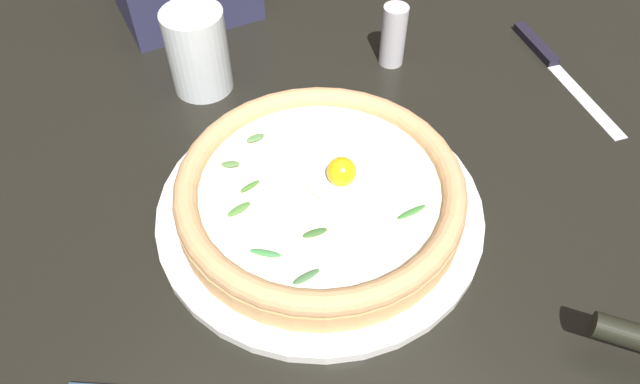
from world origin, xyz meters
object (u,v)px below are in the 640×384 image
at_px(drinking_glass, 199,57).
at_px(pepper_shaker, 393,36).
at_px(table_knife, 550,60).
at_px(pizza, 320,191).

xyz_separation_m(drinking_glass, pepper_shaker, (-0.14, -0.20, -0.00)).
height_order(table_knife, drinking_glass, drinking_glass).
xyz_separation_m(pizza, table_knife, (-0.05, -0.39, -0.03)).
distance_m(table_knife, drinking_glass, 0.46).
bearing_deg(pepper_shaker, table_knife, -137.21).
bearing_deg(pizza, table_knife, -96.99).
relative_size(pizza, drinking_glass, 2.74).
xyz_separation_m(table_knife, pepper_shaker, (0.16, 0.14, 0.04)).
relative_size(table_knife, pepper_shaker, 2.62).
relative_size(drinking_glass, pepper_shaker, 1.29).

